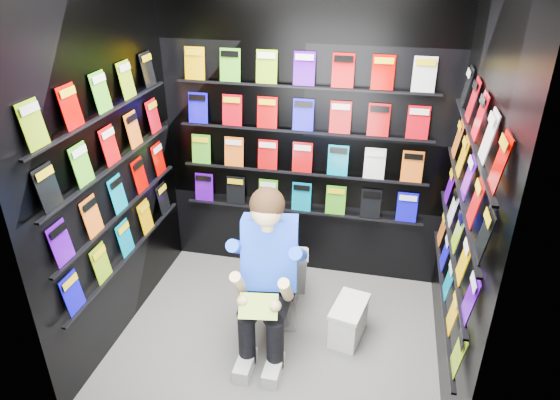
# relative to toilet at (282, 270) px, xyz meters

# --- Properties ---
(floor) EXTENTS (2.40, 2.40, 0.00)m
(floor) POSITION_rel_toilet_xyz_m (0.04, -0.38, -0.37)
(floor) COLOR slate
(floor) RESTS_ON ground
(wall_back) EXTENTS (2.40, 0.04, 2.60)m
(wall_back) POSITION_rel_toilet_xyz_m (0.04, 0.62, 0.93)
(wall_back) COLOR black
(wall_back) RESTS_ON floor
(wall_front) EXTENTS (2.40, 0.04, 2.60)m
(wall_front) POSITION_rel_toilet_xyz_m (0.04, -1.38, 0.93)
(wall_front) COLOR black
(wall_front) RESTS_ON floor
(wall_left) EXTENTS (0.04, 2.00, 2.60)m
(wall_left) POSITION_rel_toilet_xyz_m (-1.16, -0.38, 0.93)
(wall_left) COLOR black
(wall_left) RESTS_ON floor
(wall_right) EXTENTS (0.04, 2.00, 2.60)m
(wall_right) POSITION_rel_toilet_xyz_m (1.24, -0.38, 0.93)
(wall_right) COLOR black
(wall_right) RESTS_ON floor
(comics_back) EXTENTS (2.10, 0.06, 1.37)m
(comics_back) POSITION_rel_toilet_xyz_m (0.04, 0.59, 0.94)
(comics_back) COLOR #BB0300
(comics_back) RESTS_ON wall_back
(comics_left) EXTENTS (0.06, 1.70, 1.37)m
(comics_left) POSITION_rel_toilet_xyz_m (-1.13, -0.38, 0.94)
(comics_left) COLOR #BB0300
(comics_left) RESTS_ON wall_left
(comics_right) EXTENTS (0.06, 1.70, 1.37)m
(comics_right) POSITION_rel_toilet_xyz_m (1.21, -0.38, 0.94)
(comics_right) COLOR #BB0300
(comics_right) RESTS_ON wall_right
(toilet) EXTENTS (0.53, 0.81, 0.73)m
(toilet) POSITION_rel_toilet_xyz_m (0.00, 0.00, 0.00)
(toilet) COLOR silver
(toilet) RESTS_ON floor
(longbox) EXTENTS (0.28, 0.41, 0.28)m
(longbox) POSITION_rel_toilet_xyz_m (0.57, -0.24, -0.23)
(longbox) COLOR white
(longbox) RESTS_ON floor
(longbox_lid) EXTENTS (0.30, 0.43, 0.03)m
(longbox_lid) POSITION_rel_toilet_xyz_m (0.57, -0.24, -0.07)
(longbox_lid) COLOR white
(longbox_lid) RESTS_ON longbox
(reader) EXTENTS (0.65, 0.85, 1.43)m
(reader) POSITION_rel_toilet_xyz_m (0.00, -0.38, 0.41)
(reader) COLOR blue
(reader) RESTS_ON toilet
(held_comic) EXTENTS (0.28, 0.19, 0.11)m
(held_comic) POSITION_rel_toilet_xyz_m (0.00, -0.73, 0.21)
(held_comic) COLOR green
(held_comic) RESTS_ON reader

